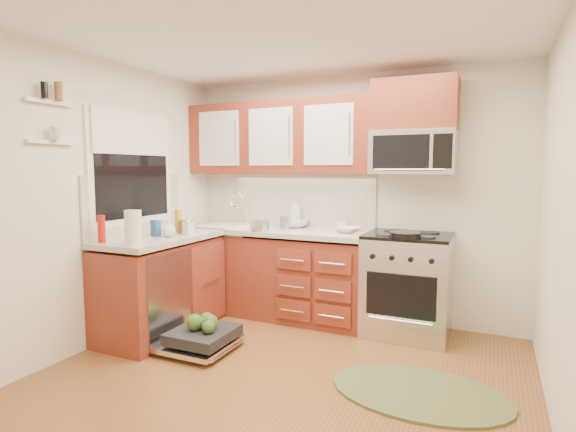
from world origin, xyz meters
The scene contains 38 objects.
floor centered at (0.00, 0.00, 0.00)m, with size 3.50×3.50×0.00m, color brown.
ceiling centered at (0.00, 0.00, 2.50)m, with size 3.50×3.50×0.00m, color white.
wall_back centered at (0.00, 1.75, 1.25)m, with size 3.50×0.04×2.50m, color silver.
wall_front centered at (0.00, -1.75, 1.25)m, with size 3.50×0.04×2.50m, color silver.
wall_left centered at (-1.75, 0.00, 1.25)m, with size 0.04×3.50×2.50m, color silver.
wall_right centered at (1.75, 0.00, 1.25)m, with size 0.04×3.50×2.50m, color silver.
base_cabinet_back centered at (-0.73, 1.45, 0.42)m, with size 2.05×0.60×0.85m, color maroon.
base_cabinet_left centered at (-1.45, 0.52, 0.42)m, with size 0.60×1.25×0.85m, color maroon.
countertop_back centered at (-0.72, 1.44, 0.90)m, with size 2.07×0.64×0.05m, color beige.
countertop_left centered at (-1.44, 0.53, 0.90)m, with size 0.64×1.27×0.05m, color beige.
backsplash_back centered at (-0.73, 1.74, 1.21)m, with size 2.05×0.02×0.57m, color #B8B2A5.
backsplash_left centered at (-1.74, 0.52, 1.21)m, with size 0.02×1.25×0.57m, color #B8B2A5.
upper_cabinets centered at (-0.73, 1.57, 1.88)m, with size 2.05×0.35×0.75m, color maroon, non-canonical shape.
cabinet_over_mw centered at (0.68, 1.57, 2.13)m, with size 0.76×0.35×0.47m, color maroon.
range centered at (0.68, 1.43, 0.47)m, with size 0.76×0.64×0.95m, color silver, non-canonical shape.
microwave centered at (0.68, 1.55, 1.70)m, with size 0.76×0.38×0.40m, color silver, non-canonical shape.
sink centered at (-1.25, 1.42, 0.80)m, with size 0.62×0.50×0.26m, color white, non-canonical shape.
dishwasher centered at (-0.86, 0.30, 0.10)m, with size 0.70×0.60×0.20m, color silver, non-canonical shape.
window centered at (-1.74, 0.50, 1.55)m, with size 0.03×1.05×1.05m, color white, non-canonical shape.
window_blind centered at (-1.71, 0.50, 1.88)m, with size 0.02×0.96×0.40m, color white.
shelf_upper centered at (-1.72, -0.35, 2.05)m, with size 0.04×0.40×0.03m, color white.
shelf_lower centered at (-1.72, -0.35, 1.75)m, with size 0.04×0.40×0.03m, color white.
rug centered at (0.97, 0.30, 0.01)m, with size 1.21×0.79×0.02m, color #60673B, non-canonical shape.
skillet centered at (0.69, 1.18, 0.97)m, with size 0.27×0.27×0.05m, color black.
stock_pot centered at (-0.77, 1.22, 0.99)m, with size 0.20×0.20×0.12m, color silver.
cutting_board centered at (0.18, 1.48, 0.94)m, with size 0.29×0.19×0.02m, color tan.
canister centered at (-0.53, 1.32, 1.00)m, with size 0.10×0.10×0.15m, color silver.
paper_towel_roll centered at (-1.25, -0.02, 1.07)m, with size 0.13×0.13×0.29m, color white.
mustard_bottle centered at (-1.44, 0.79, 1.04)m, with size 0.07×0.07×0.23m, color gold.
red_bottle centered at (-1.62, 0.00, 1.04)m, with size 0.06×0.06×0.23m, color #B0160E.
wooden_box centered at (-1.33, 0.77, 0.99)m, with size 0.12×0.09×0.12m, color brown.
blue_carton centered at (-1.47, 0.49, 1.00)m, with size 0.09×0.06×0.15m, color #21559E.
bowl_a centered at (0.08, 1.46, 0.95)m, with size 0.23×0.23×0.06m, color #999999.
bowl_b centered at (-0.55, 1.60, 0.97)m, with size 0.31×0.31×0.10m, color #999999.
cup centered at (-0.02, 1.63, 0.97)m, with size 0.12×0.12×0.09m, color #999999.
soap_bottle_a centered at (-0.55, 1.65, 1.08)m, with size 0.12×0.12×0.31m, color #999999.
soap_bottle_b centered at (-1.25, 0.69, 1.02)m, with size 0.08×0.08×0.18m, color #999999.
soap_bottle_c centered at (-1.33, 0.50, 1.00)m, with size 0.12×0.12×0.16m, color #999999.
Camera 1 is at (1.37, -2.75, 1.54)m, focal length 28.00 mm.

